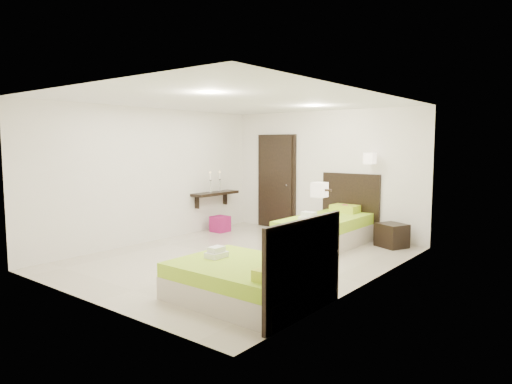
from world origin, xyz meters
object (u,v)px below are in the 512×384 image
Objects in this scene: bed_double at (251,280)px; bed_single at (327,229)px; ottoman at (220,224)px; nightstand at (392,235)px.

bed_single is at bearing 103.71° from bed_double.
bed_single is at bearing 5.91° from ottoman.
bed_single reaches higher than nightstand.
nightstand is at bearing 14.00° from ottoman.
bed_double is at bearing -69.49° from nightstand.
bed_double is at bearing -76.29° from bed_single.
ottoman is at bearing 137.45° from bed_double.
ottoman is at bearing -174.09° from bed_single.
bed_double is 4.50m from ottoman.
bed_single is 2.52m from ottoman.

